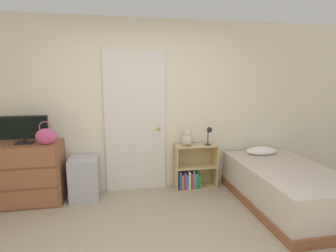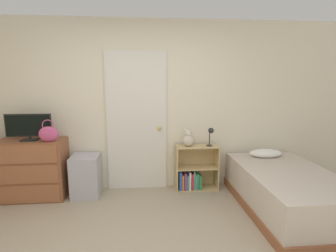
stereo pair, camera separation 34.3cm
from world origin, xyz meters
name	(u,v)px [view 1 (the left image)]	position (x,y,z in m)	size (l,w,h in m)	color
wall_back	(137,107)	(0.00, 2.05, 1.27)	(10.00, 0.06, 2.55)	beige
door_closed	(135,122)	(-0.04, 2.00, 1.05)	(0.90, 0.09, 2.09)	silver
dresser	(28,174)	(-1.51, 1.78, 0.43)	(0.90, 0.45, 0.85)	brown
tv	(23,129)	(-1.51, 1.76, 1.04)	(0.61, 0.16, 0.37)	black
handbag	(46,136)	(-1.21, 1.65, 0.96)	(0.26, 0.10, 0.30)	#C64C7F
storage_bin	(85,178)	(-0.79, 1.80, 0.30)	(0.39, 0.41, 0.60)	#ADADB7
bookshelf	(192,172)	(0.82, 1.88, 0.26)	(0.65, 0.26, 0.69)	tan
teddy_bear	(187,138)	(0.73, 1.87, 0.80)	(0.17, 0.17, 0.26)	beige
desk_lamp	(209,132)	(1.06, 1.84, 0.89)	(0.11, 0.10, 0.28)	#262628
bed	(286,186)	(1.90, 1.09, 0.27)	(1.10, 1.84, 0.64)	brown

